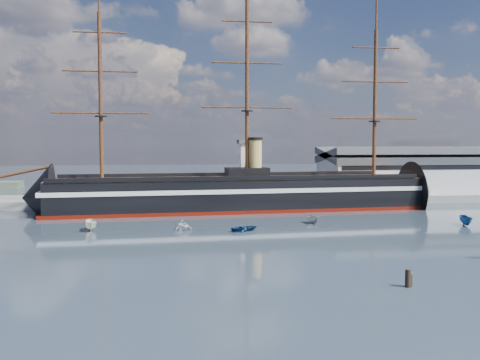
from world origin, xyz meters
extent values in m
plane|color=#2A333F|center=(0.00, 40.00, 0.00)|extent=(600.00, 600.00, 0.00)
cube|color=slate|center=(10.00, 76.00, 0.00)|extent=(180.00, 18.00, 2.00)
cube|color=#B7BABC|center=(58.00, 80.00, 7.00)|extent=(62.00, 20.00, 10.00)
cube|color=#3F4247|center=(58.00, 80.00, 12.60)|extent=(63.00, 21.00, 2.00)
cube|color=silver|center=(3.00, 73.00, 9.00)|extent=(4.00, 4.00, 14.00)
cube|color=#3F4247|center=(3.00, 73.00, 16.50)|extent=(5.00, 5.00, 1.00)
cube|color=black|center=(-1.16, 60.00, 4.00)|extent=(88.85, 21.62, 7.00)
cube|color=silver|center=(-1.16, 60.00, 5.20)|extent=(90.86, 21.98, 1.00)
cube|color=#560D04|center=(-1.16, 60.00, 0.35)|extent=(90.85, 21.94, 0.90)
cone|color=black|center=(-47.66, 60.00, 3.70)|extent=(14.98, 16.55, 15.68)
cone|color=black|center=(45.34, 60.00, 3.70)|extent=(11.98, 16.35, 15.68)
cube|color=brown|center=(-1.16, 60.00, 7.60)|extent=(88.76, 20.34, 0.40)
cube|color=black|center=(0.84, 60.00, 9.00)|extent=(10.36, 6.63, 2.50)
cylinder|color=tan|center=(2.84, 60.00, 12.50)|extent=(3.20, 3.20, 9.00)
cylinder|color=#381E0F|center=(-53.16, 60.00, 9.00)|extent=(17.76, 1.84, 4.43)
cylinder|color=#381E0F|center=(-33.16, 60.00, 26.80)|extent=(0.90, 0.90, 38.00)
cylinder|color=#381E0F|center=(0.84, 60.00, 28.80)|extent=(0.90, 0.90, 42.00)
cylinder|color=#381E0F|center=(32.84, 60.00, 25.80)|extent=(0.90, 0.90, 36.00)
imported|color=white|center=(-32.37, 33.75, 0.00)|extent=(6.59, 3.23, 2.52)
imported|color=navy|center=(-4.37, 29.47, 0.00)|extent=(2.51, 3.51, 1.52)
imported|color=gray|center=(10.49, 36.38, 0.00)|extent=(5.28, 2.52, 2.03)
imported|color=white|center=(-15.65, 31.98, 0.00)|extent=(6.72, 4.94, 2.26)
imported|color=navy|center=(39.36, 29.42, 0.00)|extent=(6.43, 3.85, 2.42)
cylinder|color=black|center=(7.73, -11.25, 0.00)|extent=(0.64, 0.64, 2.71)
camera|label=1|loc=(-19.30, -66.61, 16.04)|focal=40.00mm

